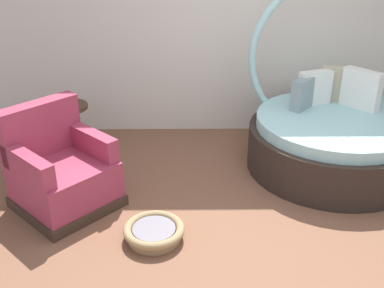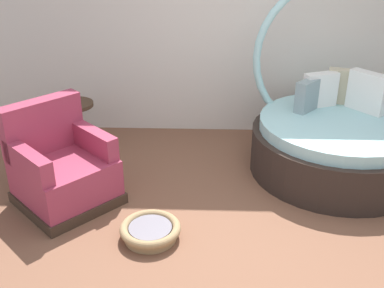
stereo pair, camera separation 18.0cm
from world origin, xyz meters
name	(u,v)px [view 1 (the left image)]	position (x,y,z in m)	size (l,w,h in m)	color
ground_plane	(245,240)	(0.00, 0.00, -0.01)	(8.00, 8.00, 0.02)	brown
back_wall	(229,0)	(0.00, 2.31, 1.57)	(8.00, 0.12, 3.14)	silver
round_daybed	(332,131)	(1.04, 1.30, 0.39)	(1.76, 1.76, 1.95)	#2D231E
red_armchair	(61,173)	(-1.64, 0.56, 0.33)	(1.13, 1.13, 0.94)	#38281E
pet_basket	(154,232)	(-0.76, 0.01, 0.07)	(0.51, 0.51, 0.13)	#9E7F56
side_table	(69,113)	(-1.83, 1.76, 0.43)	(0.44, 0.44, 0.52)	#473323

